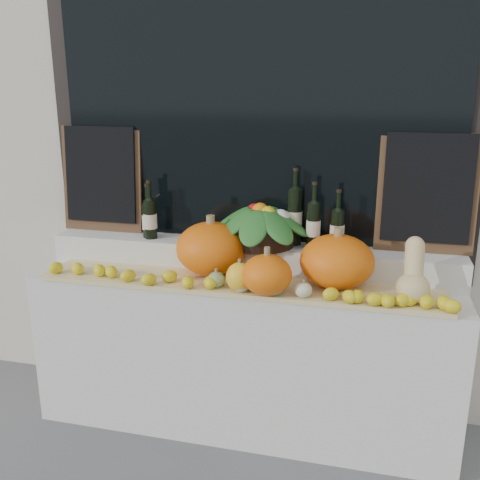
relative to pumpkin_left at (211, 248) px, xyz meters
name	(u,v)px	position (x,y,z in m)	size (l,w,h in m)	color
storefront_facade	(272,22)	(0.17, 0.74, 1.20)	(7.00, 0.94, 4.50)	beige
display_sill	(243,352)	(0.17, 0.02, -0.61)	(2.30, 0.55, 0.88)	silver
rear_tier	(250,256)	(0.17, 0.17, -0.09)	(2.30, 0.25, 0.16)	silver
straw_bedding	(238,285)	(0.17, -0.10, -0.15)	(2.10, 0.32, 0.03)	tan
pumpkin_left	(211,248)	(0.00, 0.00, 0.00)	(0.38, 0.38, 0.28)	orange
pumpkin_right	(337,261)	(0.67, -0.04, -0.01)	(0.37, 0.37, 0.27)	orange
pumpkin_center	(267,275)	(0.35, -0.22, -0.04)	(0.25, 0.25, 0.20)	orange
butternut_squash	(413,276)	(1.03, -0.13, -0.02)	(0.16, 0.21, 0.30)	#D8BB7F
decorative_gourds	(251,281)	(0.27, -0.22, -0.08)	(0.53, 0.14, 0.17)	#2D5B1B
lemon_heap	(232,284)	(0.17, -0.21, -0.11)	(2.20, 0.16, 0.06)	yellow
produce_bowl	(260,224)	(0.24, 0.16, 0.11)	(0.58, 0.58, 0.25)	black
wine_bottle_far_left	(150,218)	(-0.40, 0.13, 0.11)	(0.08, 0.08, 0.34)	black
wine_bottle_near_left	(149,219)	(-0.42, 0.15, 0.10)	(0.08, 0.08, 0.31)	black
wine_bottle_tall	(295,216)	(0.42, 0.21, 0.15)	(0.08, 0.08, 0.42)	black
wine_bottle_near_right	(313,225)	(0.53, 0.15, 0.12)	(0.08, 0.08, 0.36)	black
wine_bottle_far_right	(337,230)	(0.65, 0.15, 0.11)	(0.08, 0.08, 0.33)	black
chalkboard_left	(101,177)	(-0.75, 0.23, 0.32)	(0.50, 0.08, 0.62)	#4C331E
chalkboard_right	(427,191)	(1.09, 0.23, 0.32)	(0.50, 0.08, 0.62)	#4C331E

